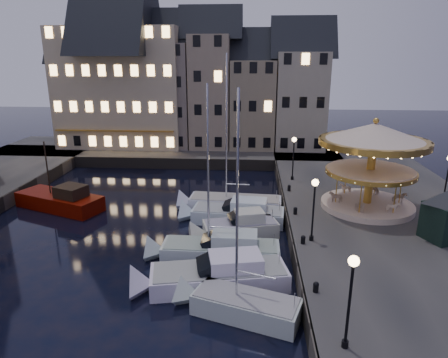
# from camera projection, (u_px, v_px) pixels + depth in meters

# --- Properties ---
(ground) EXTENTS (160.00, 160.00, 0.00)m
(ground) POSITION_uv_depth(u_px,v_px,m) (200.00, 262.00, 25.88)
(ground) COLOR black
(ground) RESTS_ON ground
(quay_east) EXTENTS (16.00, 56.00, 1.30)m
(quay_east) POSITION_uv_depth(u_px,v_px,m) (392.00, 222.00, 30.46)
(quay_east) COLOR #474442
(quay_east) RESTS_ON ground
(quay_north) EXTENTS (44.00, 12.00, 1.30)m
(quay_north) POSITION_uv_depth(u_px,v_px,m) (167.00, 152.00, 52.93)
(quay_north) COLOR #474442
(quay_north) RESTS_ON ground
(quaywall_e) EXTENTS (0.15, 44.00, 1.30)m
(quaywall_e) POSITION_uv_depth(u_px,v_px,m) (286.00, 219.00, 31.00)
(quaywall_e) COLOR #47423A
(quaywall_e) RESTS_ON ground
(quaywall_n) EXTENTS (48.00, 0.15, 1.30)m
(quaywall_n) POSITION_uv_depth(u_px,v_px,m) (173.00, 164.00, 47.07)
(quaywall_n) COLOR #47423A
(quaywall_n) RESTS_ON ground
(streetlamp_a) EXTENTS (0.44, 0.44, 4.17)m
(streetlamp_a) POSITION_uv_depth(u_px,v_px,m) (351.00, 289.00, 15.63)
(streetlamp_a) COLOR black
(streetlamp_a) RESTS_ON quay_east
(streetlamp_b) EXTENTS (0.44, 0.44, 4.17)m
(streetlamp_b) POSITION_uv_depth(u_px,v_px,m) (314.00, 201.00, 25.16)
(streetlamp_b) COLOR black
(streetlamp_b) RESTS_ON quay_east
(streetlamp_c) EXTENTS (0.44, 0.44, 4.17)m
(streetlamp_c) POSITION_uv_depth(u_px,v_px,m) (294.00, 152.00, 38.04)
(streetlamp_c) COLOR black
(streetlamp_c) RESTS_ON quay_east
(streetlamp_d) EXTENTS (0.44, 0.44, 4.17)m
(streetlamp_d) POSITION_uv_depth(u_px,v_px,m) (448.00, 174.00, 31.07)
(streetlamp_d) COLOR black
(streetlamp_d) RESTS_ON quay_east
(bollard_a) EXTENTS (0.30, 0.30, 0.57)m
(bollard_a) POSITION_uv_depth(u_px,v_px,m) (316.00, 287.00, 20.19)
(bollard_a) COLOR black
(bollard_a) RESTS_ON quay_east
(bollard_b) EXTENTS (0.30, 0.30, 0.57)m
(bollard_b) POSITION_uv_depth(u_px,v_px,m) (303.00, 239.00, 25.44)
(bollard_b) COLOR black
(bollard_b) RESTS_ON quay_east
(bollard_c) EXTENTS (0.30, 0.30, 0.57)m
(bollard_c) POSITION_uv_depth(u_px,v_px,m) (295.00, 210.00, 30.21)
(bollard_c) COLOR black
(bollard_c) RESTS_ON quay_east
(bollard_d) EXTENTS (0.30, 0.30, 0.57)m
(bollard_d) POSITION_uv_depth(u_px,v_px,m) (289.00, 188.00, 35.45)
(bollard_d) COLOR black
(bollard_d) RESTS_ON quay_east
(townhouse_na) EXTENTS (5.50, 8.00, 12.80)m
(townhouse_na) POSITION_uv_depth(u_px,v_px,m) (84.00, 95.00, 53.53)
(townhouse_na) COLOR #AAA28C
(townhouse_na) RESTS_ON quay_north
(townhouse_nb) EXTENTS (6.16, 8.00, 13.80)m
(townhouse_nb) POSITION_uv_depth(u_px,v_px,m) (123.00, 92.00, 53.01)
(townhouse_nb) COLOR gray
(townhouse_nb) RESTS_ON quay_north
(townhouse_nc) EXTENTS (6.82, 8.00, 14.80)m
(townhouse_nc) POSITION_uv_depth(u_px,v_px,m) (168.00, 88.00, 52.45)
(townhouse_nc) COLOR gray
(townhouse_nc) RESTS_ON quay_north
(townhouse_nd) EXTENTS (5.50, 8.00, 15.80)m
(townhouse_nd) POSITION_uv_depth(u_px,v_px,m) (211.00, 84.00, 51.91)
(townhouse_nd) COLOR gray
(townhouse_nd) RESTS_ON quay_north
(townhouse_ne) EXTENTS (6.16, 8.00, 12.80)m
(townhouse_ne) POSITION_uv_depth(u_px,v_px,m) (253.00, 96.00, 51.98)
(townhouse_ne) COLOR gray
(townhouse_ne) RESTS_ON quay_north
(townhouse_nf) EXTENTS (6.82, 8.00, 13.80)m
(townhouse_nf) POSITION_uv_depth(u_px,v_px,m) (300.00, 93.00, 51.43)
(townhouse_nf) COLOR #A89E87
(townhouse_nf) RESTS_ON quay_north
(hotel_corner) EXTENTS (17.60, 9.00, 16.80)m
(hotel_corner) POSITION_uv_depth(u_px,v_px,m) (123.00, 80.00, 52.57)
(hotel_corner) COLOR beige
(hotel_corner) RESTS_ON quay_north
(motorboat_a) EXTENTS (6.51, 3.90, 10.81)m
(motorboat_a) POSITION_uv_depth(u_px,v_px,m) (236.00, 304.00, 20.53)
(motorboat_a) COLOR silver
(motorboat_a) RESTS_ON ground
(motorboat_b) EXTENTS (8.97, 4.21, 2.15)m
(motorboat_b) POSITION_uv_depth(u_px,v_px,m) (212.00, 277.00, 22.92)
(motorboat_b) COLOR silver
(motorboat_b) RESTS_ON ground
(motorboat_c) EXTENTS (8.66, 2.34, 11.52)m
(motorboat_c) POSITION_uv_depth(u_px,v_px,m) (214.00, 250.00, 25.99)
(motorboat_c) COLOR silver
(motorboat_c) RESTS_ON ground
(motorboat_d) EXTENTS (6.52, 3.55, 2.15)m
(motorboat_d) POSITION_uv_depth(u_px,v_px,m) (235.00, 228.00, 29.37)
(motorboat_d) COLOR silver
(motorboat_d) RESTS_ON ground
(motorboat_e) EXTENTS (8.37, 3.13, 2.15)m
(motorboat_e) POSITION_uv_depth(u_px,v_px,m) (233.00, 214.00, 32.00)
(motorboat_e) COLOR white
(motorboat_e) RESTS_ON ground
(motorboat_f) EXTENTS (8.97, 2.90, 11.88)m
(motorboat_f) POSITION_uv_depth(u_px,v_px,m) (229.00, 203.00, 34.66)
(motorboat_f) COLOR silver
(motorboat_f) RESTS_ON ground
(red_fishing_boat) EXTENTS (8.36, 5.47, 6.07)m
(red_fishing_boat) POSITION_uv_depth(u_px,v_px,m) (61.00, 201.00, 34.74)
(red_fishing_boat) COLOR #580800
(red_fishing_boat) RESTS_ON ground
(carousel) EXTENTS (8.13, 8.13, 7.12)m
(carousel) POSITION_uv_depth(u_px,v_px,m) (373.00, 150.00, 30.22)
(carousel) COLOR beige
(carousel) RESTS_ON quay_east
(ticket_kiosk) EXTENTS (3.29, 3.29, 3.85)m
(ticket_kiosk) POSITION_uv_depth(u_px,v_px,m) (446.00, 207.00, 25.44)
(ticket_kiosk) COLOR black
(ticket_kiosk) RESTS_ON quay_east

